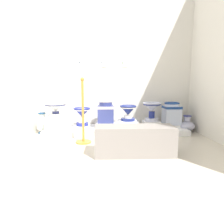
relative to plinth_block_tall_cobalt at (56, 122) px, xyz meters
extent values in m
cube|color=beige|center=(1.18, -1.64, -0.24)|extent=(5.32, 5.79, 0.02)
cube|color=silver|center=(1.18, 0.49, 1.33)|extent=(3.52, 0.06, 3.13)
cube|color=white|center=(1.18, 0.07, -0.18)|extent=(2.80, 0.75, 0.10)
cube|color=white|center=(0.00, 0.00, 0.00)|extent=(0.34, 0.38, 0.26)
cylinder|color=white|center=(0.00, 0.00, 0.15)|extent=(0.26, 0.26, 0.04)
cylinder|color=navy|center=(0.00, 0.00, 0.20)|extent=(0.13, 0.13, 0.05)
cone|color=white|center=(0.00, 0.00, 0.30)|extent=(0.41, 0.41, 0.15)
cylinder|color=navy|center=(0.00, 0.00, 0.35)|extent=(0.40, 0.40, 0.03)
torus|color=white|center=(0.00, 0.00, 0.37)|extent=(0.41, 0.41, 0.04)
cylinder|color=navy|center=(0.00, 0.00, 0.37)|extent=(0.28, 0.28, 0.01)
cube|color=white|center=(0.50, 0.08, -0.11)|extent=(0.31, 0.37, 0.04)
cylinder|color=navy|center=(0.50, 0.08, -0.05)|extent=(0.24, 0.24, 0.06)
cylinder|color=white|center=(0.50, 0.08, 0.03)|extent=(0.15, 0.15, 0.11)
cone|color=navy|center=(0.50, 0.08, 0.17)|extent=(0.32, 0.32, 0.17)
cylinder|color=white|center=(0.50, 0.08, 0.24)|extent=(0.31, 0.31, 0.03)
torus|color=navy|center=(0.50, 0.08, 0.26)|extent=(0.33, 0.33, 0.04)
cylinder|color=white|center=(0.50, 0.08, 0.26)|extent=(0.22, 0.22, 0.01)
cube|color=white|center=(0.98, 0.08, -0.07)|extent=(0.39, 0.33, 0.11)
cube|color=#374185|center=(0.98, 0.08, 0.15)|extent=(0.31, 0.34, 0.34)
cube|color=white|center=(0.98, 0.08, 0.29)|extent=(0.32, 0.34, 0.05)
cylinder|color=#374185|center=(0.98, 0.08, 0.36)|extent=(0.26, 0.26, 0.08)
torus|color=white|center=(0.98, 0.08, 0.40)|extent=(0.28, 0.28, 0.04)
cube|color=white|center=(1.42, -0.01, -0.05)|extent=(0.39, 0.34, 0.15)
cylinder|color=navy|center=(1.42, -0.01, 0.05)|extent=(0.27, 0.27, 0.05)
cylinder|color=white|center=(1.42, -0.01, 0.11)|extent=(0.16, 0.16, 0.06)
cone|color=navy|center=(1.42, -0.01, 0.22)|extent=(0.31, 0.31, 0.18)
cylinder|color=white|center=(1.42, -0.01, 0.29)|extent=(0.30, 0.30, 0.03)
torus|color=navy|center=(1.42, -0.01, 0.31)|extent=(0.32, 0.32, 0.04)
cylinder|color=white|center=(1.42, -0.01, 0.31)|extent=(0.22, 0.22, 0.01)
cube|color=white|center=(1.91, 0.02, -0.06)|extent=(0.32, 0.32, 0.14)
cylinder|color=silver|center=(1.91, 0.02, 0.04)|extent=(0.26, 0.26, 0.06)
cylinder|color=navy|center=(1.91, 0.02, 0.14)|extent=(0.12, 0.12, 0.14)
cone|color=silver|center=(1.91, 0.02, 0.29)|extent=(0.36, 0.36, 0.16)
cylinder|color=navy|center=(1.91, 0.02, 0.35)|extent=(0.35, 0.35, 0.03)
torus|color=silver|center=(1.91, 0.02, 0.37)|extent=(0.37, 0.37, 0.04)
cylinder|color=navy|center=(1.91, 0.02, 0.37)|extent=(0.25, 0.25, 0.01)
cube|color=white|center=(2.36, 0.16, -0.11)|extent=(0.39, 0.33, 0.04)
cube|color=silver|center=(2.36, 0.16, 0.11)|extent=(0.32, 0.33, 0.39)
cube|color=navy|center=(2.36, 0.16, 0.27)|extent=(0.33, 0.34, 0.05)
cylinder|color=silver|center=(2.36, 0.16, 0.33)|extent=(0.29, 0.29, 0.05)
torus|color=navy|center=(2.36, 0.16, 0.36)|extent=(0.31, 0.31, 0.04)
cube|color=white|center=(0.01, 0.46, 1.14)|extent=(0.14, 0.01, 0.13)
cube|color=slate|center=(-0.04, 0.45, 1.18)|extent=(0.02, 0.01, 0.02)
cube|color=white|center=(0.46, 0.46, 1.16)|extent=(0.10, 0.01, 0.15)
cube|color=#386BAD|center=(0.43, 0.45, 1.21)|extent=(0.02, 0.01, 0.02)
cube|color=white|center=(0.95, 0.46, 1.18)|extent=(0.13, 0.01, 0.13)
cube|color=#386BAD|center=(0.91, 0.45, 1.21)|extent=(0.02, 0.01, 0.02)
cube|color=white|center=(1.39, 0.46, 1.17)|extent=(0.14, 0.01, 0.12)
cube|color=#5B9E4C|center=(1.35, 0.45, 1.20)|extent=(0.02, 0.01, 0.02)
cylinder|color=navy|center=(-0.28, 0.03, -0.21)|extent=(0.17, 0.17, 0.03)
ellipsoid|color=white|center=(-0.28, 0.03, -0.08)|extent=(0.23, 0.23, 0.24)
cylinder|color=white|center=(-0.28, 0.03, 0.11)|extent=(0.11, 0.11, 0.13)
torus|color=navy|center=(-0.28, 0.03, 0.18)|extent=(0.15, 0.15, 0.02)
cylinder|color=navy|center=(2.64, 0.04, -0.21)|extent=(0.17, 0.17, 0.03)
ellipsoid|color=#B0B1CD|center=(2.64, 0.04, -0.10)|extent=(0.31, 0.31, 0.20)
cylinder|color=#B0B1CD|center=(2.64, 0.04, 0.05)|extent=(0.13, 0.13, 0.11)
torus|color=navy|center=(2.64, 0.04, 0.11)|extent=(0.17, 0.17, 0.02)
cylinder|color=gold|center=(0.61, -0.63, -0.22)|extent=(0.26, 0.26, 0.02)
cylinder|color=gold|center=(0.61, -0.63, 0.29)|extent=(0.04, 0.04, 0.99)
sphere|color=gold|center=(0.61, -0.63, 0.81)|extent=(0.06, 0.06, 0.06)
cube|color=gray|center=(1.37, -1.21, -0.03)|extent=(1.07, 0.36, 0.40)
camera|label=1|loc=(0.98, -3.68, 0.70)|focal=30.15mm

